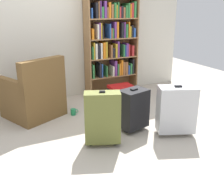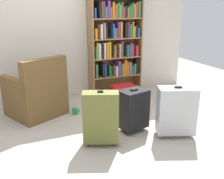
% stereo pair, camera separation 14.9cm
% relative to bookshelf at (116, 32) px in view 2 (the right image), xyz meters
% --- Properties ---
extents(ground_plane, '(8.28, 8.28, 0.00)m').
position_rel_bookshelf_xyz_m(ground_plane, '(-0.83, -1.45, -1.13)').
color(ground_plane, '#B2A899').
extents(back_wall, '(4.73, 0.10, 2.60)m').
position_rel_bookshelf_xyz_m(back_wall, '(-0.83, 0.22, 0.17)').
color(back_wall, beige).
rests_on(back_wall, ground).
extents(bookshelf, '(0.94, 0.31, 2.04)m').
position_rel_bookshelf_xyz_m(bookshelf, '(0.00, 0.00, 0.00)').
color(bookshelf, olive).
rests_on(bookshelf, ground).
extents(armchair, '(0.94, 0.94, 0.90)m').
position_rel_bookshelf_xyz_m(armchair, '(-1.50, -0.50, -0.82)').
color(armchair, brown).
rests_on(armchair, ground).
extents(mug, '(0.12, 0.08, 0.10)m').
position_rel_bookshelf_xyz_m(mug, '(-0.97, -0.70, -1.09)').
color(mug, '#1E7F4C').
rests_on(mug, ground).
extents(storage_box, '(0.41, 0.27, 0.26)m').
position_rel_bookshelf_xyz_m(storage_box, '(-0.02, -0.40, -1.00)').
color(storage_box, black).
rests_on(storage_box, ground).
extents(suitcase_olive, '(0.45, 0.32, 0.68)m').
position_rel_bookshelf_xyz_m(suitcase_olive, '(-0.93, -1.71, -0.78)').
color(suitcase_olive, brown).
rests_on(suitcase_olive, ground).
extents(suitcase_black, '(0.40, 0.33, 0.58)m').
position_rel_bookshelf_xyz_m(suitcase_black, '(-0.40, -1.52, -0.83)').
color(suitcase_black, black).
rests_on(suitcase_black, ground).
extents(suitcase_silver, '(0.52, 0.39, 0.66)m').
position_rel_bookshelf_xyz_m(suitcase_silver, '(0.02, -1.86, -0.79)').
color(suitcase_silver, '#B7BABF').
rests_on(suitcase_silver, ground).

